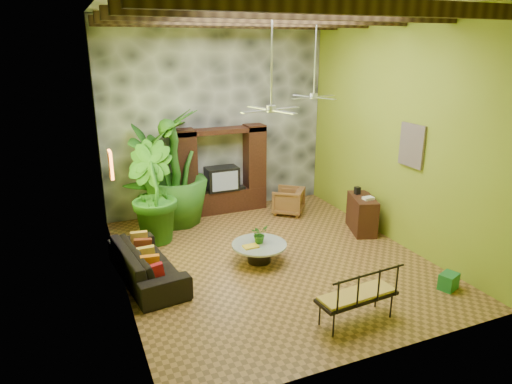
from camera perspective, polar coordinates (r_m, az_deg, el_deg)
name	(u,v)px	position (r m, az deg, el deg)	size (l,w,h in m)	color
ground	(270,258)	(9.77, 1.80, -8.23)	(7.00, 7.00, 0.00)	brown
ceiling	(273,4)	(8.81, 2.14, 22.44)	(6.00, 7.00, 0.02)	silver
back_wall	(216,117)	(12.18, -5.04, 9.31)	(6.00, 0.02, 5.00)	olive
left_wall	(112,156)	(8.19, -17.53, 4.37)	(0.02, 7.00, 5.00)	olive
right_wall	(396,131)	(10.55, 17.05, 7.28)	(0.02, 7.00, 5.00)	olive
stone_accent_wall	(217,117)	(12.12, -4.95, 9.27)	(5.98, 0.10, 4.98)	#393C41
ceiling_beams	(273,17)	(8.79, 2.13, 21.01)	(5.95, 5.36, 0.22)	#362511
entertainment_center	(222,177)	(12.16, -4.31, 1.91)	(2.40, 0.55, 2.30)	black
ceiling_fan_front	(271,97)	(8.38, 1.92, 11.73)	(1.28, 1.28, 1.86)	silver
ceiling_fan_back	(314,87)	(10.62, 7.28, 12.89)	(1.28, 1.28, 1.86)	silver
wall_art_mask	(111,165)	(9.26, -17.71, 3.28)	(0.06, 0.32, 0.55)	#BD8616
wall_art_painting	(412,146)	(10.12, 18.91, 5.52)	(0.06, 0.70, 0.90)	#25498B
sofa	(147,263)	(9.04, -13.49, -8.61)	(2.34, 0.92, 0.68)	black
wicker_armchair	(288,201)	(12.17, 4.08, -1.11)	(0.75, 0.77, 0.70)	brown
tall_plant_a	(151,176)	(11.42, -13.03, 1.98)	(1.33, 0.90, 2.52)	#1E5516
tall_plant_b	(151,193)	(10.48, -12.98, -0.13)	(1.25, 1.01, 2.28)	#286C1C
tall_plant_c	(175,168)	(11.35, -10.15, 2.97)	(1.61, 1.61, 2.87)	#2C681B
coffee_table	(259,250)	(9.51, 0.40, -7.27)	(1.14, 1.14, 0.40)	black
centerpiece_plant	(259,234)	(9.43, 0.43, -5.25)	(0.35, 0.30, 0.39)	#29621A
yellow_tray	(251,246)	(9.29, -0.67, -6.82)	(0.30, 0.21, 0.03)	yellow
iron_bench	(360,294)	(7.58, 12.88, -12.28)	(1.40, 0.60, 0.57)	black
side_console	(362,214)	(11.26, 13.10, -2.69)	(0.49, 1.08, 0.86)	#3A1B12
green_bin	(449,281)	(9.26, 22.93, -10.25)	(0.35, 0.26, 0.31)	#1F7722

